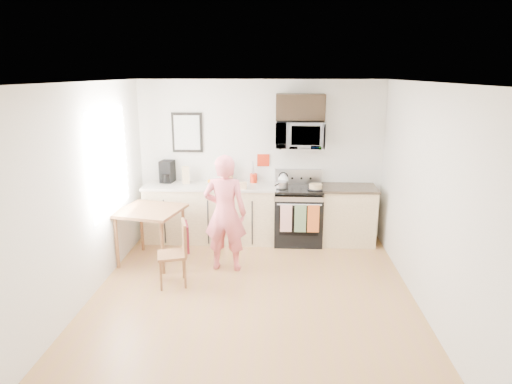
# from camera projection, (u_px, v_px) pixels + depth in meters

# --- Properties ---
(floor) EXTENTS (4.60, 4.60, 0.00)m
(floor) POSITION_uv_depth(u_px,v_px,m) (252.00, 298.00, 5.64)
(floor) COLOR #AA7C42
(floor) RESTS_ON ground
(back_wall) EXTENTS (4.00, 0.04, 2.60)m
(back_wall) POSITION_uv_depth(u_px,v_px,m) (260.00, 160.00, 7.53)
(back_wall) COLOR silver
(back_wall) RESTS_ON floor
(front_wall) EXTENTS (4.00, 0.04, 2.60)m
(front_wall) POSITION_uv_depth(u_px,v_px,m) (231.00, 286.00, 3.09)
(front_wall) COLOR silver
(front_wall) RESTS_ON floor
(left_wall) EXTENTS (0.04, 4.60, 2.60)m
(left_wall) POSITION_uv_depth(u_px,v_px,m) (84.00, 194.00, 5.41)
(left_wall) COLOR silver
(left_wall) RESTS_ON floor
(right_wall) EXTENTS (0.04, 4.60, 2.60)m
(right_wall) POSITION_uv_depth(u_px,v_px,m) (426.00, 199.00, 5.21)
(right_wall) COLOR silver
(right_wall) RESTS_ON floor
(ceiling) EXTENTS (4.00, 4.60, 0.04)m
(ceiling) POSITION_uv_depth(u_px,v_px,m) (252.00, 82.00, 4.98)
(ceiling) COLOR white
(ceiling) RESTS_ON back_wall
(window) EXTENTS (0.06, 1.40, 1.50)m
(window) POSITION_uv_depth(u_px,v_px,m) (110.00, 161.00, 6.12)
(window) COLOR silver
(window) RESTS_ON left_wall
(cabinet_left) EXTENTS (2.10, 0.60, 0.90)m
(cabinet_left) POSITION_uv_depth(u_px,v_px,m) (211.00, 214.00, 7.50)
(cabinet_left) COLOR tan
(cabinet_left) RESTS_ON floor
(countertop_left) EXTENTS (2.14, 0.64, 0.04)m
(countertop_left) POSITION_uv_depth(u_px,v_px,m) (210.00, 186.00, 7.38)
(countertop_left) COLOR beige
(countertop_left) RESTS_ON cabinet_left
(cabinet_right) EXTENTS (0.84, 0.60, 0.90)m
(cabinet_right) POSITION_uv_depth(u_px,v_px,m) (347.00, 216.00, 7.39)
(cabinet_right) COLOR tan
(cabinet_right) RESTS_ON floor
(countertop_right) EXTENTS (0.88, 0.64, 0.04)m
(countertop_right) POSITION_uv_depth(u_px,v_px,m) (349.00, 188.00, 7.27)
(countertop_right) COLOR black
(countertop_right) RESTS_ON cabinet_right
(range) EXTENTS (0.76, 0.70, 1.16)m
(range) POSITION_uv_depth(u_px,v_px,m) (298.00, 216.00, 7.41)
(range) COLOR black
(range) RESTS_ON floor
(microwave) EXTENTS (0.76, 0.51, 0.42)m
(microwave) POSITION_uv_depth(u_px,v_px,m) (300.00, 134.00, 7.17)
(microwave) COLOR #ABABB0
(microwave) RESTS_ON back_wall
(upper_cabinet) EXTENTS (0.76, 0.35, 0.40)m
(upper_cabinet) POSITION_uv_depth(u_px,v_px,m) (300.00, 107.00, 7.11)
(upper_cabinet) COLOR black
(upper_cabinet) RESTS_ON back_wall
(wall_art) EXTENTS (0.50, 0.04, 0.65)m
(wall_art) POSITION_uv_depth(u_px,v_px,m) (187.00, 133.00, 7.45)
(wall_art) COLOR black
(wall_art) RESTS_ON back_wall
(wall_trivet) EXTENTS (0.20, 0.02, 0.20)m
(wall_trivet) POSITION_uv_depth(u_px,v_px,m) (263.00, 160.00, 7.51)
(wall_trivet) COLOR red
(wall_trivet) RESTS_ON back_wall
(person) EXTENTS (0.63, 0.44, 1.64)m
(person) POSITION_uv_depth(u_px,v_px,m) (225.00, 213.00, 6.29)
(person) COLOR #D63A53
(person) RESTS_ON floor
(dining_table) EXTENTS (0.89, 0.89, 0.80)m
(dining_table) POSITION_uv_depth(u_px,v_px,m) (150.00, 215.00, 6.57)
(dining_table) COLOR brown
(dining_table) RESTS_ON floor
(chair) EXTENTS (0.48, 0.45, 0.85)m
(chair) POSITION_uv_depth(u_px,v_px,m) (181.00, 244.00, 5.89)
(chair) COLOR brown
(chair) RESTS_ON floor
(knife_block) EXTENTS (0.15, 0.18, 0.25)m
(knife_block) POSITION_uv_depth(u_px,v_px,m) (229.00, 175.00, 7.50)
(knife_block) COLOR brown
(knife_block) RESTS_ON countertop_left
(utensil_crock) EXTENTS (0.12, 0.12, 0.36)m
(utensil_crock) POSITION_uv_depth(u_px,v_px,m) (254.00, 174.00, 7.50)
(utensil_crock) COLOR red
(utensil_crock) RESTS_ON countertop_left
(fruit_bowl) EXTENTS (0.23, 0.23, 0.09)m
(fruit_bowl) POSITION_uv_depth(u_px,v_px,m) (212.00, 182.00, 7.39)
(fruit_bowl) COLOR white
(fruit_bowl) RESTS_ON countertop_left
(milk_carton) EXTENTS (0.14, 0.14, 0.28)m
(milk_carton) POSITION_uv_depth(u_px,v_px,m) (186.00, 175.00, 7.45)
(milk_carton) COLOR #D5B580
(milk_carton) RESTS_ON countertop_left
(coffee_maker) EXTENTS (0.23, 0.31, 0.36)m
(coffee_maker) POSITION_uv_depth(u_px,v_px,m) (167.00, 172.00, 7.53)
(coffee_maker) COLOR black
(coffee_maker) RESTS_ON countertop_left
(bread_bag) EXTENTS (0.27, 0.13, 0.10)m
(bread_bag) POSITION_uv_depth(u_px,v_px,m) (238.00, 186.00, 7.12)
(bread_bag) COLOR tan
(bread_bag) RESTS_ON countertop_left
(cake) EXTENTS (0.25, 0.25, 0.08)m
(cake) POSITION_uv_depth(u_px,v_px,m) (316.00, 187.00, 7.15)
(cake) COLOR black
(cake) RESTS_ON range
(kettle) EXTENTS (0.17, 0.17, 0.22)m
(kettle) POSITION_uv_depth(u_px,v_px,m) (283.00, 180.00, 7.39)
(kettle) COLOR white
(kettle) RESTS_ON range
(pot) EXTENTS (0.21, 0.34, 0.11)m
(pot) POSITION_uv_depth(u_px,v_px,m) (281.00, 185.00, 7.22)
(pot) COLOR #ABABB0
(pot) RESTS_ON range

